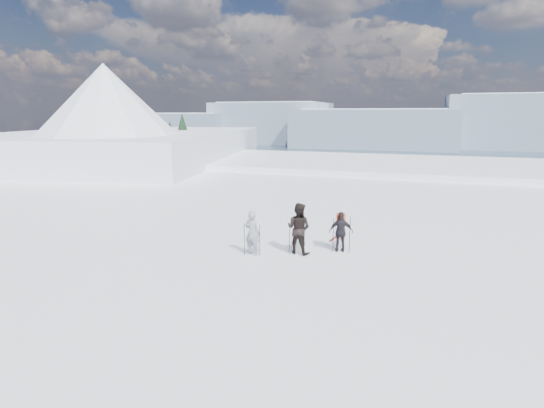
% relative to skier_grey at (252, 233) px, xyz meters
% --- Properties ---
extents(lake_basin, '(820.00, 820.00, 71.62)m').
position_rel_skier_grey_xyz_m(lake_basin, '(2.59, 27.92, -7.31)').
color(lake_basin, white).
rests_on(lake_basin, ground).
extents(far_mountain_range, '(770.00, 110.00, 53.00)m').
position_rel_skier_grey_xyz_m(far_mountain_range, '(32.19, 452.70, -8.01)').
color(far_mountain_range, slate).
rests_on(far_mountain_range, ground).
extents(near_ridge, '(31.37, 35.68, 25.62)m').
position_rel_skier_grey_xyz_m(near_ridge, '(-23.97, 27.26, -4.30)').
color(near_ridge, white).
rests_on(near_ridge, ground).
extents(skier_grey, '(0.65, 0.48, 1.63)m').
position_rel_skier_grey_xyz_m(skier_grey, '(0.00, 0.00, 0.00)').
color(skier_grey, gray).
rests_on(skier_grey, ground).
extents(skier_dark, '(1.04, 0.88, 1.89)m').
position_rel_skier_grey_xyz_m(skier_dark, '(1.52, 0.71, 0.13)').
color(skier_dark, black).
rests_on(skier_dark, ground).
extents(skier_pack, '(0.94, 0.56, 1.51)m').
position_rel_skier_grey_xyz_m(skier_pack, '(2.96, 1.38, -0.06)').
color(skier_pack, black).
rests_on(skier_pack, ground).
extents(backpack, '(0.36, 0.25, 0.46)m').
position_rel_skier_grey_xyz_m(backpack, '(2.90, 1.62, 0.92)').
color(backpack, '#F24316').
rests_on(backpack, skier_pack).
extents(ski_poles, '(3.58, 1.47, 1.37)m').
position_rel_skier_grey_xyz_m(ski_poles, '(1.57, 0.64, -0.20)').
color(ski_poles, black).
rests_on(ski_poles, ground).
extents(skis_loose, '(0.62, 1.69, 0.03)m').
position_rel_skier_grey_xyz_m(skis_loose, '(2.56, 3.29, -0.80)').
color(skis_loose, black).
rests_on(skis_loose, ground).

